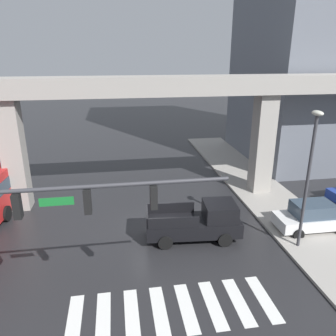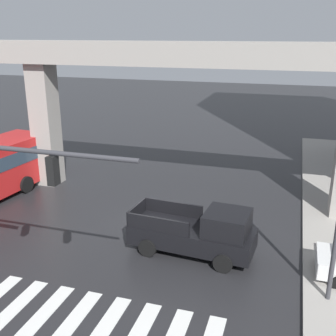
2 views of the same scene
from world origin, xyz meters
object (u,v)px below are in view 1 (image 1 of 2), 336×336
traffic_signal_mast (14,218)px  street_lamp_near_corner (310,166)px  sedan_white (313,217)px  pickup_truck (198,222)px

traffic_signal_mast → street_lamp_near_corner: size_ratio=1.50×
traffic_signal_mast → street_lamp_near_corner: (12.53, 3.51, -0.11)m
sedan_white → traffic_signal_mast: traffic_signal_mast is taller
pickup_truck → street_lamp_near_corner: 6.35m
sedan_white → traffic_signal_mast: size_ratio=0.40×
pickup_truck → sedan_white: 6.69m
pickup_truck → street_lamp_near_corner: street_lamp_near_corner is taller
sedan_white → street_lamp_near_corner: (-1.75, -1.61, 3.70)m
traffic_signal_mast → street_lamp_near_corner: bearing=15.7°
traffic_signal_mast → pickup_truck: bearing=35.0°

